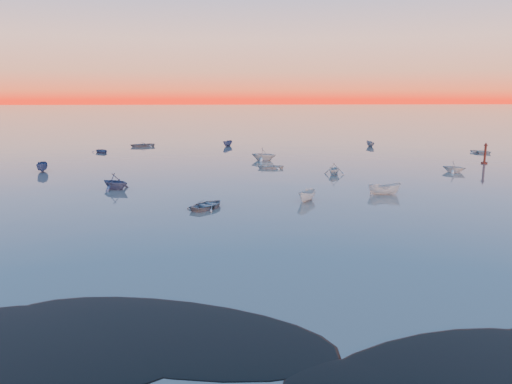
{
  "coord_description": "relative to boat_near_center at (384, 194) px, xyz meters",
  "views": [
    {
      "loc": [
        -0.07,
        -19.11,
        10.46
      ],
      "look_at": [
        2.64,
        28.0,
        0.96
      ],
      "focal_mm": 35.0,
      "sensor_mm": 36.0,
      "label": 1
    }
  ],
  "objects": [
    {
      "name": "ground",
      "position": [
        -16.18,
        69.2,
        0.0
      ],
      "size": [
        600.0,
        600.0,
        0.0
      ],
      "primitive_type": "plane",
      "color": "#635B52",
      "rests_on": "ground"
    },
    {
      "name": "mud_lobes",
      "position": [
        -16.18,
        -31.8,
        0.01
      ],
      "size": [
        140.0,
        6.0,
        0.07
      ],
      "primitive_type": null,
      "color": "black",
      "rests_on": "ground"
    },
    {
      "name": "moored_fleet",
      "position": [
        -16.18,
        22.2,
        0.0
      ],
      "size": [
        124.0,
        58.0,
        1.2
      ],
      "primitive_type": null,
      "color": "silver",
      "rests_on": "ground"
    },
    {
      "name": "boat_near_center",
      "position": [
        0.0,
        0.0,
        0.0
      ],
      "size": [
        1.5,
        3.47,
        1.2
      ],
      "primitive_type": "imported",
      "rotation": [
        0.0,
        0.0,
        1.56
      ],
      "color": "silver",
      "rests_on": "ground"
    },
    {
      "name": "channel_marker",
      "position": [
        21.84,
        21.41,
        1.28
      ],
      "size": [
        0.91,
        0.91,
        3.25
      ],
      "color": "#43140E",
      "rests_on": "ground"
    }
  ]
}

